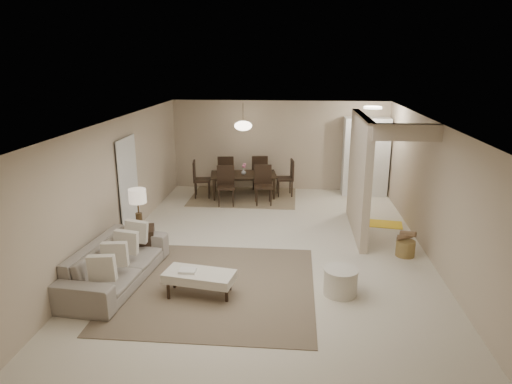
# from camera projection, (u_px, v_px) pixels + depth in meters

# --- Properties ---
(floor) EXTENTS (9.00, 9.00, 0.00)m
(floor) POSITION_uv_depth(u_px,v_px,m) (269.00, 251.00, 8.87)
(floor) COLOR beige
(floor) RESTS_ON ground
(ceiling) EXTENTS (9.00, 9.00, 0.00)m
(ceiling) POSITION_uv_depth(u_px,v_px,m) (271.00, 122.00, 8.17)
(ceiling) COLOR white
(ceiling) RESTS_ON back_wall
(back_wall) EXTENTS (6.00, 0.00, 6.00)m
(back_wall) POSITION_uv_depth(u_px,v_px,m) (279.00, 146.00, 12.82)
(back_wall) COLOR #C1AD92
(back_wall) RESTS_ON floor
(left_wall) EXTENTS (0.00, 9.00, 9.00)m
(left_wall) POSITION_uv_depth(u_px,v_px,m) (115.00, 185.00, 8.78)
(left_wall) COLOR #C1AD92
(left_wall) RESTS_ON floor
(right_wall) EXTENTS (0.00, 9.00, 9.00)m
(right_wall) POSITION_uv_depth(u_px,v_px,m) (435.00, 193.00, 8.27)
(right_wall) COLOR #C1AD92
(right_wall) RESTS_ON floor
(partition) EXTENTS (0.15, 2.50, 2.50)m
(partition) POSITION_uv_depth(u_px,v_px,m) (359.00, 175.00, 9.56)
(partition) COLOR #C1AD92
(partition) RESTS_ON floor
(doorway) EXTENTS (0.04, 0.90, 2.04)m
(doorway) POSITION_uv_depth(u_px,v_px,m) (128.00, 188.00, 9.41)
(doorway) COLOR black
(doorway) RESTS_ON floor
(pantry_cabinet) EXTENTS (1.20, 0.55, 2.10)m
(pantry_cabinet) POSITION_uv_depth(u_px,v_px,m) (365.00, 157.00, 12.35)
(pantry_cabinet) COLOR white
(pantry_cabinet) RESTS_ON floor
(flush_light) EXTENTS (0.44, 0.44, 0.05)m
(flush_light) POSITION_uv_depth(u_px,v_px,m) (373.00, 108.00, 11.05)
(flush_light) COLOR white
(flush_light) RESTS_ON ceiling
(living_rug) EXTENTS (3.20, 3.20, 0.01)m
(living_rug) POSITION_uv_depth(u_px,v_px,m) (216.00, 286.00, 7.49)
(living_rug) COLOR brown
(living_rug) RESTS_ON floor
(sofa) EXTENTS (2.44, 1.15, 0.69)m
(sofa) POSITION_uv_depth(u_px,v_px,m) (116.00, 263.00, 7.53)
(sofa) COLOR gray
(sofa) RESTS_ON floor
(ottoman_bench) EXTENTS (1.16, 0.68, 0.39)m
(ottoman_bench) POSITION_uv_depth(u_px,v_px,m) (199.00, 277.00, 7.13)
(ottoman_bench) COLOR beige
(ottoman_bench) RESTS_ON living_rug
(side_table) EXTENTS (0.62, 0.62, 0.56)m
(side_table) POSITION_uv_depth(u_px,v_px,m) (141.00, 242.00, 8.57)
(side_table) COLOR black
(side_table) RESTS_ON floor
(table_lamp) EXTENTS (0.32, 0.32, 0.76)m
(table_lamp) POSITION_uv_depth(u_px,v_px,m) (138.00, 200.00, 8.34)
(table_lamp) COLOR #4D3921
(table_lamp) RESTS_ON side_table
(round_pouf) EXTENTS (0.55, 0.55, 0.42)m
(round_pouf) POSITION_uv_depth(u_px,v_px,m) (340.00, 282.00, 7.19)
(round_pouf) COLOR beige
(round_pouf) RESTS_ON floor
(wicker_basket) EXTENTS (0.41, 0.41, 0.30)m
(wicker_basket) POSITION_uv_depth(u_px,v_px,m) (405.00, 248.00, 8.61)
(wicker_basket) COLOR olive
(wicker_basket) RESTS_ON floor
(dining_rug) EXTENTS (2.80, 2.10, 0.01)m
(dining_rug) POSITION_uv_depth(u_px,v_px,m) (244.00, 196.00, 12.40)
(dining_rug) COLOR #7A6B4C
(dining_rug) RESTS_ON floor
(dining_table) EXTENTS (1.87, 1.23, 0.61)m
(dining_table) POSITION_uv_depth(u_px,v_px,m) (244.00, 185.00, 12.32)
(dining_table) COLOR black
(dining_table) RESTS_ON dining_rug
(dining_chairs) EXTENTS (2.71, 2.12, 1.00)m
(dining_chairs) POSITION_uv_depth(u_px,v_px,m) (244.00, 179.00, 12.26)
(dining_chairs) COLOR black
(dining_chairs) RESTS_ON dining_rug
(vase) EXTENTS (0.17, 0.17, 0.14)m
(vase) POSITION_uv_depth(u_px,v_px,m) (244.00, 172.00, 12.21)
(vase) COLOR silver
(vase) RESTS_ON dining_table
(yellow_mat) EXTENTS (0.93, 0.65, 0.01)m
(yellow_mat) POSITION_uv_depth(u_px,v_px,m) (382.00, 224.00, 10.31)
(yellow_mat) COLOR yellow
(yellow_mat) RESTS_ON floor
(pendant_light) EXTENTS (0.46, 0.46, 0.71)m
(pendant_light) POSITION_uv_depth(u_px,v_px,m) (243.00, 126.00, 11.87)
(pendant_light) COLOR #4D3921
(pendant_light) RESTS_ON ceiling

